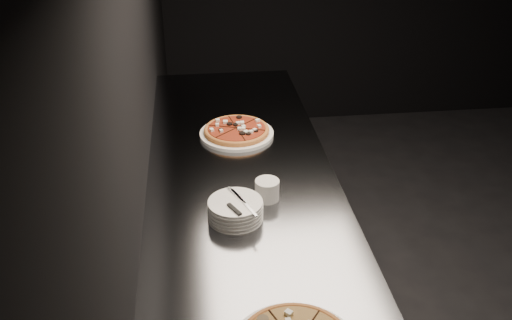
{
  "coord_description": "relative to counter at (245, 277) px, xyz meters",
  "views": [
    {
      "loc": [
        -2.3,
        -1.85,
        2.08
      ],
      "look_at": [
        -2.08,
        0.02,
        1.02
      ],
      "focal_mm": 40.0,
      "sensor_mm": 36.0,
      "label": 1
    }
  ],
  "objects": [
    {
      "name": "cutlery",
      "position": [
        -0.04,
        -0.23,
        0.53
      ],
      "size": [
        0.08,
        0.2,
        0.01
      ],
      "rotation": [
        0.0,
        0.0,
        0.47
      ],
      "color": "silver",
      "rests_on": "plate_stack"
    },
    {
      "name": "pizza_tomato",
      "position": [
        0.01,
        0.43,
        0.48
      ],
      "size": [
        0.37,
        0.37,
        0.04
      ],
      "rotation": [
        0.0,
        0.0,
        -0.32
      ],
      "color": "white",
      "rests_on": "counter"
    },
    {
      "name": "counter",
      "position": [
        0.0,
        0.0,
        0.0
      ],
      "size": [
        0.74,
        2.44,
        0.92
      ],
      "color": "slate",
      "rests_on": "floor"
    },
    {
      "name": "wall_left",
      "position": [
        -0.37,
        0.0,
        0.94
      ],
      "size": [
        0.02,
        5.0,
        2.8
      ],
      "primitive_type": "cube",
      "color": "black",
      "rests_on": "floor"
    },
    {
      "name": "ramekin",
      "position": [
        0.08,
        -0.11,
        0.5
      ],
      "size": [
        0.09,
        0.09,
        0.08
      ],
      "color": "silver",
      "rests_on": "counter"
    },
    {
      "name": "plate_stack",
      "position": [
        -0.05,
        -0.22,
        0.49
      ],
      "size": [
        0.19,
        0.19,
        0.07
      ],
      "color": "white",
      "rests_on": "counter"
    }
  ]
}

